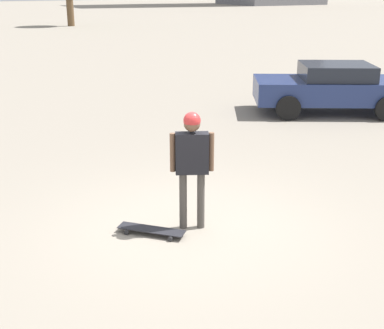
# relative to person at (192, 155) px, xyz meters

# --- Properties ---
(ground_plane) EXTENTS (220.00, 220.00, 0.00)m
(ground_plane) POSITION_rel_person_xyz_m (0.00, 0.00, -1.12)
(ground_plane) COLOR gray
(person) EXTENTS (0.37, 0.58, 1.74)m
(person) POSITION_rel_person_xyz_m (0.00, 0.00, 0.00)
(person) COLOR #4C4742
(person) RESTS_ON ground_plane
(skateboard) EXTENTS (0.85, 0.87, 0.08)m
(skateboard) POSITION_rel_person_xyz_m (0.05, 0.62, -1.06)
(skateboard) COLOR #232328
(skateboard) RESTS_ON ground_plane
(car_parked_near) EXTENTS (3.50, 4.51, 1.35)m
(car_parked_near) POSITION_rel_person_xyz_m (4.97, -6.68, -0.41)
(car_parked_near) COLOR navy
(car_parked_near) RESTS_ON ground_plane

